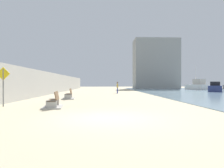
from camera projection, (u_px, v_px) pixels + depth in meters
name	position (u px, v px, depth m)	size (l,w,h in m)	color
ground_plane	(105.00, 94.00, 26.39)	(120.00, 120.00, 0.00)	#C6B793
seawall	(48.00, 83.00, 26.10)	(0.80, 64.00, 2.90)	#ADAAA3
bench_near	(53.00, 104.00, 12.12)	(1.37, 2.23, 0.98)	#ADAAA3
bench_far	(69.00, 96.00, 18.86)	(1.30, 2.20, 0.98)	#ADAAA3
person_walking	(117.00, 87.00, 28.70)	(0.23, 0.53, 1.69)	navy
boat_far_right	(215.00, 88.00, 33.93)	(3.97, 4.67, 1.71)	navy
boat_distant	(197.00, 86.00, 43.89)	(3.57, 5.58, 5.31)	white
pedestrian_sign	(3.00, 82.00, 12.55)	(0.85, 0.08, 2.50)	slate
harbor_building	(156.00, 64.00, 54.89)	(12.00, 6.00, 13.48)	gray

